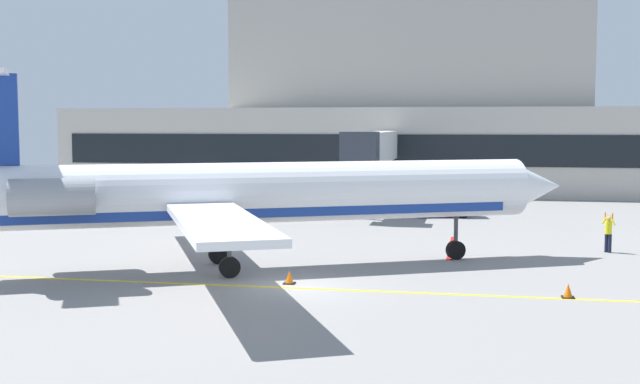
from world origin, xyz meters
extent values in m
cube|color=gray|center=(0.00, 0.00, -0.05)|extent=(120.00, 120.00, 0.10)
cube|color=yellow|center=(0.00, -0.30, 0.00)|extent=(108.00, 0.24, 0.01)
cube|color=red|center=(5.85, 11.55, 0.00)|extent=(0.30, 8.00, 0.01)
cube|color=#B7B2A8|center=(6.25, 46.31, 3.96)|extent=(77.17, 12.63, 7.92)
cube|color=#A8A49A|center=(0.32, 49.47, 14.64)|extent=(34.26, 8.84, 13.43)
cube|color=black|center=(6.25, 39.95, 4.15)|extent=(74.08, 0.12, 2.75)
cube|color=silver|center=(-0.48, 31.15, 4.65)|extent=(1.40, 17.69, 2.40)
cube|color=#2D333D|center=(-0.48, 21.41, 4.65)|extent=(2.40, 2.00, 2.64)
cylinder|color=#4C4C51|center=(-0.48, 38.50, 1.72)|extent=(0.44, 0.44, 3.45)
cylinder|color=#4C4C51|center=(-0.48, 23.11, 1.72)|extent=(0.44, 0.44, 3.45)
cylinder|color=white|center=(-2.76, 3.47, 3.44)|extent=(24.62, 13.83, 2.71)
cube|color=navy|center=(-2.76, 3.47, 2.69)|extent=(22.15, 12.45, 0.49)
cone|color=white|center=(9.81, 9.59, 3.44)|extent=(3.84, 3.69, 2.66)
cube|color=white|center=(-8.05, 8.69, 3.03)|extent=(7.45, 11.38, 0.28)
cube|color=white|center=(-1.93, -3.91, 3.03)|extent=(7.45, 11.38, 0.28)
cylinder|color=gray|center=(-11.19, 1.75, 3.64)|extent=(3.58, 2.76, 1.49)
cylinder|color=gray|center=(-9.32, -2.09, 3.64)|extent=(3.58, 2.76, 1.49)
cylinder|color=#3F3F44|center=(6.14, 7.80, 1.49)|extent=(0.20, 0.20, 1.63)
cylinder|color=black|center=(6.14, 7.80, 0.45)|extent=(0.96, 0.71, 0.90)
cylinder|color=#3F3F44|center=(-4.70, 4.49, 1.49)|extent=(0.20, 0.20, 1.63)
cylinder|color=black|center=(-4.70, 4.49, 0.45)|extent=(0.96, 0.71, 0.90)
cylinder|color=#3F3F44|center=(-3.16, 1.32, 1.49)|extent=(0.20, 0.20, 1.63)
cylinder|color=black|center=(-3.16, 1.32, 0.45)|extent=(0.96, 0.71, 0.90)
cube|color=#19389E|center=(4.72, 25.55, 0.61)|extent=(4.17, 2.53, 0.52)
cube|color=navy|center=(5.80, 25.74, 1.54)|extent=(1.83, 1.94, 1.36)
cylinder|color=black|center=(5.91, 26.71, 0.35)|extent=(0.74, 0.40, 0.70)
cylinder|color=black|center=(6.23, 24.85, 0.35)|extent=(0.74, 0.40, 0.70)
cylinder|color=black|center=(3.21, 26.24, 0.35)|extent=(0.74, 0.40, 0.70)
cylinder|color=black|center=(3.53, 24.39, 0.35)|extent=(0.74, 0.40, 0.70)
cube|color=#19389E|center=(-16.29, 23.97, 0.64)|extent=(3.71, 3.45, 0.58)
cube|color=navy|center=(-17.01, 23.40, 1.40)|extent=(2.04, 2.09, 0.95)
cylinder|color=black|center=(-16.64, 22.55, 0.35)|extent=(0.72, 0.65, 0.70)
cylinder|color=black|center=(-17.75, 23.96, 0.35)|extent=(0.72, 0.65, 0.70)
cylinder|color=black|center=(-14.82, 23.98, 0.35)|extent=(0.72, 0.65, 0.70)
cylinder|color=black|center=(-15.93, 25.39, 0.35)|extent=(0.72, 0.65, 0.70)
cylinder|color=white|center=(-19.79, 32.78, 1.43)|extent=(4.39, 2.66, 2.16)
sphere|color=white|center=(-17.73, 33.04, 1.43)|extent=(2.12, 2.12, 2.12)
sphere|color=white|center=(-21.86, 32.53, 1.43)|extent=(2.12, 2.12, 2.12)
cube|color=#59595B|center=(-21.04, 32.78, 0.17)|extent=(0.60, 1.95, 0.35)
cube|color=#59595B|center=(-18.54, 32.78, 0.17)|extent=(0.60, 1.95, 0.35)
cylinder|color=#191E33|center=(13.75, 11.30, 0.47)|extent=(0.18, 0.18, 0.94)
cylinder|color=#191E33|center=(13.61, 11.45, 0.47)|extent=(0.18, 0.18, 0.94)
cylinder|color=yellow|center=(13.68, 11.38, 1.27)|extent=(0.34, 0.34, 0.66)
sphere|color=tan|center=(13.68, 11.38, 1.72)|extent=(0.24, 0.24, 0.24)
cylinder|color=yellow|center=(13.83, 11.22, 1.66)|extent=(0.33, 0.34, 0.50)
cylinder|color=#F2590C|center=(13.83, 11.22, 1.88)|extent=(0.06, 0.06, 0.28)
cylinder|color=yellow|center=(13.53, 11.54, 1.66)|extent=(0.33, 0.34, 0.50)
cylinder|color=#F2590C|center=(13.53, 11.54, 1.88)|extent=(0.06, 0.06, 0.28)
cone|color=orange|center=(10.51, -0.07, 0.28)|extent=(0.36, 0.36, 0.55)
cube|color=black|center=(10.51, -0.07, 0.02)|extent=(0.47, 0.47, 0.04)
cone|color=orange|center=(-0.37, 0.53, 0.28)|extent=(0.36, 0.36, 0.55)
cube|color=black|center=(-0.37, 0.53, 0.02)|extent=(0.47, 0.47, 0.04)
camera|label=1|loc=(7.02, -31.14, 6.55)|focal=45.33mm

